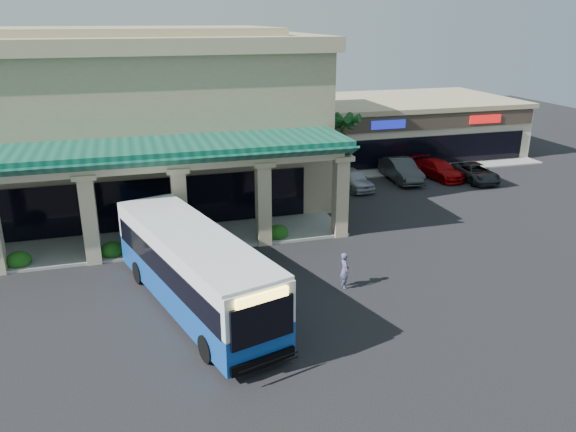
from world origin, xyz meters
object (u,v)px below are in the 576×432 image
object	(u,v)px
transit_bus	(194,271)
pedestrian	(345,270)
car_silver	(353,179)
car_gray	(476,173)
car_red	(438,169)
car_white	(401,170)

from	to	relation	value
transit_bus	pedestrian	distance (m)	6.97
car_silver	car_gray	distance (m)	9.90
transit_bus	car_silver	world-z (taller)	transit_bus
pedestrian	car_red	size ratio (longest dim) A/B	0.36
transit_bus	car_silver	distance (m)	20.01
car_silver	car_red	xyz separation A→B (m)	(7.53, 0.78, -0.03)
transit_bus	car_red	xyz separation A→B (m)	(21.02, 15.53, -1.02)
pedestrian	car_white	distance (m)	19.18
transit_bus	car_white	world-z (taller)	transit_bus
transit_bus	pedestrian	xyz separation A→B (m)	(6.92, -0.08, -0.85)
car_red	transit_bus	bearing A→B (deg)	-154.05
car_white	car_red	xyz separation A→B (m)	(3.16, -0.14, -0.14)
pedestrian	car_silver	size ratio (longest dim) A/B	0.41
car_red	car_gray	world-z (taller)	car_red
transit_bus	pedestrian	world-z (taller)	transit_bus
car_silver	car_white	world-z (taller)	car_white
pedestrian	car_red	bearing A→B (deg)	-40.42
transit_bus	car_white	size ratio (longest dim) A/B	2.39
car_white	car_red	size ratio (longest dim) A/B	1.06
pedestrian	car_gray	bearing A→B (deg)	-47.74
car_gray	pedestrian	bearing A→B (deg)	-135.36
transit_bus	car_gray	bearing A→B (deg)	14.76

